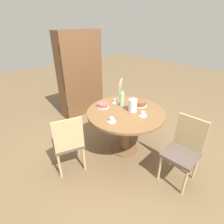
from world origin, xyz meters
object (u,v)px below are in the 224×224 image
chair_a (126,101)px  bookshelf (81,75)px  cake_main (140,103)px  cup_b (143,114)px  cup_a (116,101)px  cup_c (112,120)px  cake_second (103,105)px  coffee_pot (133,105)px  chair_b (68,142)px  water_bottle (122,99)px  chair_c (184,149)px

chair_a → bookshelf: (-0.47, 1.01, 0.44)m
cake_main → cup_b: 0.37m
cup_a → cup_c: size_ratio=1.00×
bookshelf → cake_second: size_ratio=9.23×
cup_a → cup_c: bearing=-137.0°
chair_a → cake_main: chair_a is taller
bookshelf → cup_b: bearing=85.5°
coffee_pot → cup_c: coffee_pot is taller
chair_b → coffee_pot: bearing=-178.3°
coffee_pot → cake_second: coffee_pot is taller
bookshelf → water_bottle: 1.49m
chair_b → cup_b: size_ratio=7.69×
cake_main → cup_b: cake_main is taller
bookshelf → cup_c: bearing=70.7°
bookshelf → water_bottle: bookshelf is taller
bookshelf → cake_second: (-0.42, -1.32, -0.15)m
chair_c → water_bottle: 1.22m
coffee_pot → chair_b: bearing=164.9°
cup_c → bookshelf: bearing=70.7°
water_bottle → cake_second: water_bottle is taller
cup_c → cup_a: bearing=43.0°
water_bottle → cup_a: water_bottle is taller
coffee_pot → cup_b: coffee_pot is taller
chair_c → cup_c: chair_c is taller
cake_main → chair_a: bearing=60.7°
chair_a → coffee_pot: coffee_pot is taller
chair_a → cup_a: 0.75m
coffee_pot → cup_c: (-0.47, -0.03, -0.08)m
chair_c → cake_second: chair_c is taller
coffee_pot → cake_main: size_ratio=0.97×
cake_main → cup_c: 0.72m
coffee_pot → cup_b: bearing=-90.4°
cake_main → chair_c: bearing=-100.5°
cup_b → cup_a: bearing=89.0°
cake_second → cup_a: 0.28m
coffee_pot → water_bottle: bearing=87.4°
coffee_pot → cake_second: 0.50m
cake_second → cup_b: bearing=-67.2°
chair_c → cake_second: size_ratio=4.62×
chair_b → cake_main: 1.33m
chair_c → chair_a: bearing=156.2°
chair_b → cup_a: bearing=-155.8°
chair_a → bookshelf: size_ratio=0.50×
cake_second → cup_c: size_ratio=1.66×
water_bottle → cake_second: 0.34m
cake_second → cup_a: cake_second is taller
water_bottle → cup_c: 0.57m
bookshelf → cup_c: size_ratio=15.36×
cup_a → cup_b: bearing=-91.0°
coffee_pot → cake_second: size_ratio=1.18×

